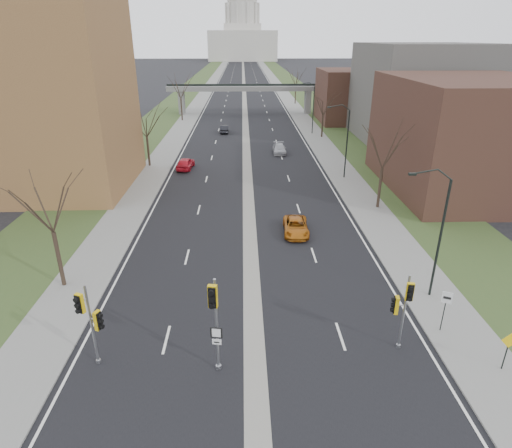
{
  "coord_description": "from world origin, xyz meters",
  "views": [
    {
      "loc": [
        -0.48,
        -17.81,
        15.85
      ],
      "look_at": [
        0.33,
        8.87,
        4.15
      ],
      "focal_mm": 30.0,
      "sensor_mm": 36.0,
      "label": 1
    }
  ],
  "objects_px": {
    "car_right_mid": "(279,149)",
    "signal_pole_left": "(90,316)",
    "car_left_far": "(224,129)",
    "signal_pole_right": "(403,303)",
    "warning_sign": "(508,346)",
    "speed_limit_sign": "(445,304)",
    "car_left_near": "(185,163)",
    "signal_pole_median": "(215,312)",
    "car_right_near": "(296,227)"
  },
  "relations": [
    {
      "from": "signal_pole_right",
      "to": "car_right_near",
      "type": "relative_size",
      "value": 1.01
    },
    {
      "from": "signal_pole_median",
      "to": "car_left_near",
      "type": "distance_m",
      "value": 37.87
    },
    {
      "from": "signal_pole_right",
      "to": "speed_limit_sign",
      "type": "xyz_separation_m",
      "value": [
        3.09,
        1.41,
        -1.11
      ]
    },
    {
      "from": "signal_pole_median",
      "to": "car_right_mid",
      "type": "height_order",
      "value": "signal_pole_median"
    },
    {
      "from": "warning_sign",
      "to": "car_left_far",
      "type": "xyz_separation_m",
      "value": [
        -16.57,
        60.51,
        -0.93
      ]
    },
    {
      "from": "speed_limit_sign",
      "to": "signal_pole_median",
      "type": "bearing_deg",
      "value": -142.11
    },
    {
      "from": "signal_pole_right",
      "to": "warning_sign",
      "type": "height_order",
      "value": "signal_pole_right"
    },
    {
      "from": "car_right_near",
      "to": "car_right_mid",
      "type": "bearing_deg",
      "value": 91.14
    },
    {
      "from": "car_left_near",
      "to": "signal_pole_left",
      "type": "bearing_deg",
      "value": 95.72
    },
    {
      "from": "car_left_near",
      "to": "warning_sign",
      "type": "bearing_deg",
      "value": 124.95
    },
    {
      "from": "signal_pole_right",
      "to": "car_right_near",
      "type": "bearing_deg",
      "value": 112.59
    },
    {
      "from": "signal_pole_left",
      "to": "car_right_near",
      "type": "xyz_separation_m",
      "value": [
        12.25,
        16.18,
        -2.48
      ]
    },
    {
      "from": "signal_pole_left",
      "to": "car_left_far",
      "type": "distance_m",
      "value": 59.73
    },
    {
      "from": "signal_pole_left",
      "to": "car_left_far",
      "type": "relative_size",
      "value": 1.17
    },
    {
      "from": "signal_pole_right",
      "to": "signal_pole_left",
      "type": "bearing_deg",
      "value": -168.3
    },
    {
      "from": "car_right_mid",
      "to": "car_left_far",
      "type": "bearing_deg",
      "value": 120.86
    },
    {
      "from": "speed_limit_sign",
      "to": "car_left_near",
      "type": "relative_size",
      "value": 0.59
    },
    {
      "from": "signal_pole_right",
      "to": "warning_sign",
      "type": "relative_size",
      "value": 2.02
    },
    {
      "from": "speed_limit_sign",
      "to": "car_right_near",
      "type": "relative_size",
      "value": 0.57
    },
    {
      "from": "speed_limit_sign",
      "to": "car_left_near",
      "type": "distance_m",
      "value": 39.21
    },
    {
      "from": "car_right_near",
      "to": "car_left_near",
      "type": "bearing_deg",
      "value": 123.47
    },
    {
      "from": "signal_pole_left",
      "to": "signal_pole_right",
      "type": "relative_size",
      "value": 1.03
    },
    {
      "from": "car_right_near",
      "to": "signal_pole_right",
      "type": "bearing_deg",
      "value": -73.36
    },
    {
      "from": "car_right_near",
      "to": "car_right_mid",
      "type": "height_order",
      "value": "car_right_mid"
    },
    {
      "from": "signal_pole_left",
      "to": "signal_pole_median",
      "type": "height_order",
      "value": "signal_pole_median"
    },
    {
      "from": "signal_pole_median",
      "to": "warning_sign",
      "type": "distance_m",
      "value": 14.86
    },
    {
      "from": "speed_limit_sign",
      "to": "warning_sign",
      "type": "relative_size",
      "value": 1.14
    },
    {
      "from": "signal_pole_left",
      "to": "speed_limit_sign",
      "type": "distance_m",
      "value": 19.29
    },
    {
      "from": "signal_pole_right",
      "to": "warning_sign",
      "type": "bearing_deg",
      "value": -11.67
    },
    {
      "from": "warning_sign",
      "to": "car_right_mid",
      "type": "relative_size",
      "value": 0.5
    },
    {
      "from": "car_right_mid",
      "to": "signal_pole_left",
      "type": "bearing_deg",
      "value": -105.41
    },
    {
      "from": "signal_pole_median",
      "to": "signal_pole_right",
      "type": "bearing_deg",
      "value": 17.69
    },
    {
      "from": "signal_pole_right",
      "to": "car_right_mid",
      "type": "xyz_separation_m",
      "value": [
        -2.97,
        43.57,
        -2.36
      ]
    },
    {
      "from": "car_right_near",
      "to": "speed_limit_sign",
      "type": "bearing_deg",
      "value": -60.97
    },
    {
      "from": "signal_pole_median",
      "to": "signal_pole_right",
      "type": "height_order",
      "value": "signal_pole_median"
    },
    {
      "from": "car_left_far",
      "to": "signal_pole_median",
      "type": "bearing_deg",
      "value": 90.69
    },
    {
      "from": "speed_limit_sign",
      "to": "car_right_mid",
      "type": "distance_m",
      "value": 42.61
    },
    {
      "from": "signal_pole_median",
      "to": "car_left_near",
      "type": "relative_size",
      "value": 1.22
    },
    {
      "from": "car_left_near",
      "to": "car_right_mid",
      "type": "relative_size",
      "value": 0.97
    },
    {
      "from": "speed_limit_sign",
      "to": "car_right_mid",
      "type": "relative_size",
      "value": 0.57
    },
    {
      "from": "warning_sign",
      "to": "car_left_far",
      "type": "distance_m",
      "value": 62.75
    },
    {
      "from": "speed_limit_sign",
      "to": "car_right_near",
      "type": "bearing_deg",
      "value": 141.22
    },
    {
      "from": "signal_pole_left",
      "to": "warning_sign",
      "type": "relative_size",
      "value": 2.08
    },
    {
      "from": "car_left_far",
      "to": "car_right_mid",
      "type": "height_order",
      "value": "car_left_far"
    },
    {
      "from": "car_left_far",
      "to": "car_right_mid",
      "type": "distance_m",
      "value": 17.44
    },
    {
      "from": "speed_limit_sign",
      "to": "car_right_mid",
      "type": "height_order",
      "value": "speed_limit_sign"
    },
    {
      "from": "signal_pole_median",
      "to": "warning_sign",
      "type": "xyz_separation_m",
      "value": [
        14.7,
        -0.29,
        -2.16
      ]
    },
    {
      "from": "signal_pole_median",
      "to": "car_right_mid",
      "type": "xyz_separation_m",
      "value": [
        6.81,
        45.1,
        -3.1
      ]
    },
    {
      "from": "warning_sign",
      "to": "car_right_near",
      "type": "xyz_separation_m",
      "value": [
        -8.7,
        17.18,
        -0.97
      ]
    },
    {
      "from": "signal_pole_median",
      "to": "speed_limit_sign",
      "type": "bearing_deg",
      "value": 21.67
    }
  ]
}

